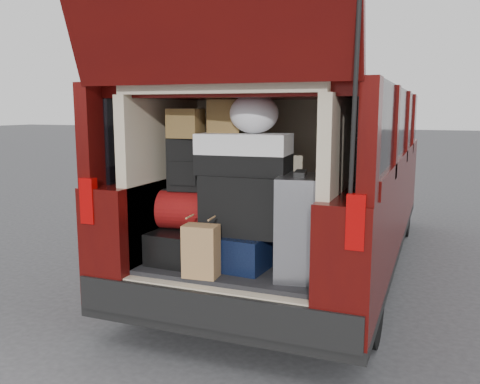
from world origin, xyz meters
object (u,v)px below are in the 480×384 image
Objects in this scene: navy_hardshell at (242,248)px; red_duffel at (189,210)px; backpack at (187,164)px; twotone_duffel at (244,154)px; black_hardshell at (188,244)px; black_soft_case at (245,204)px; kraft_bag at (201,251)px; silver_roller at (299,226)px.

navy_hardshell is 0.46m from red_duffel.
red_duffel is 1.13× the size of backpack.
twotone_duffel is at bearing -19.51° from navy_hardshell.
black_hardshell is at bearing -179.48° from twotone_duffel.
navy_hardshell is (0.40, 0.04, 0.00)m from black_hardshell.
navy_hardshell is 0.94× the size of black_soft_case.
kraft_bag is (0.25, -0.31, 0.06)m from black_hardshell.
twotone_duffel is (0.43, -0.00, 0.09)m from backpack.
navy_hardshell is at bearing 62.92° from kraft_bag.
twotone_duffel is at bearing 60.61° from kraft_bag.
red_duffel is 0.69× the size of twotone_duffel.
twotone_duffel reaches higher than backpack.
kraft_bag is 0.67m from backpack.
black_soft_case is 1.51× the size of backpack.
black_soft_case is at bearing -34.39° from navy_hardshell.
twotone_duffel reaches higher than kraft_bag.
twotone_duffel is (-0.41, 0.09, 0.44)m from silver_roller.
twotone_duffel is at bearing 158.73° from silver_roller.
twotone_duffel is at bearing -9.54° from backpack.
black_hardshell is 0.57m from backpack.
black_soft_case reaches higher than black_hardshell.
black_hardshell is 0.25m from red_duffel.
black_soft_case is 0.34m from twotone_duffel.
silver_roller is at bearing -1.30° from black_hardshell.
black_soft_case is at bearing 160.85° from silver_roller.
navy_hardshell is 1.25× the size of red_duffel.
red_duffel is at bearing 38.20° from black_hardshell.
twotone_duffel reaches higher than black_soft_case.
black_hardshell is at bearing -151.50° from red_duffel.
kraft_bag is at bearing -164.87° from silver_roller.
navy_hardshell is at bearing -2.57° from red_duffel.
twotone_duffel is (0.16, 0.35, 0.59)m from kraft_bag.
black_hardshell is 1.64× the size of kraft_bag.
kraft_bag is 0.81× the size of red_duffel.
kraft_bag is (-0.57, -0.26, -0.16)m from silver_roller.
black_hardshell is at bearing 124.35° from kraft_bag.
black_hardshell is 1.32× the size of red_duffel.
kraft_bag is 0.45m from red_duffel.
red_duffel is (-0.39, -0.03, 0.24)m from navy_hardshell.
black_soft_case reaches higher than red_duffel.
backpack is at bearing 176.85° from black_soft_case.
black_hardshell is at bearing -178.78° from black_soft_case.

